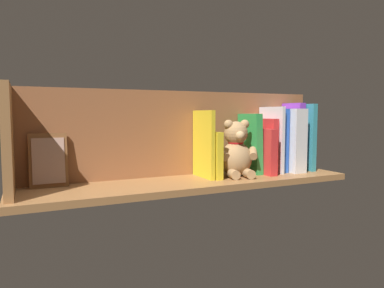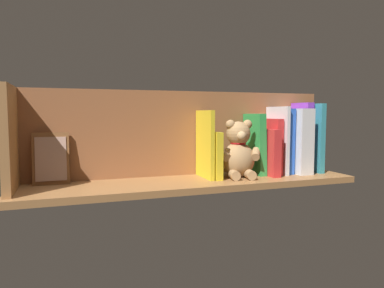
{
  "view_description": "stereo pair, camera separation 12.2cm",
  "coord_description": "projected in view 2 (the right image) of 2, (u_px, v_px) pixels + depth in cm",
  "views": [
    {
      "loc": [
        51.75,
        109.94,
        22.62
      ],
      "look_at": [
        0.0,
        0.0,
        12.39
      ],
      "focal_mm": 33.42,
      "sensor_mm": 36.0,
      "label": 1
    },
    {
      "loc": [
        40.48,
        114.56,
        22.62
      ],
      "look_at": [
        0.0,
        0.0,
        12.39
      ],
      "focal_mm": 33.42,
      "sensor_mm": 36.0,
      "label": 2
    }
  ],
  "objects": [
    {
      "name": "dictionary_thick_white",
      "position": [
        295.0,
        141.0,
        1.38
      ],
      "size": [
        5.58,
        15.94,
        24.61
      ],
      "primitive_type": "cube",
      "color": "silver",
      "rests_on": "ground_plane"
    },
    {
      "name": "ground_plane",
      "position": [
        192.0,
        183.0,
        1.23
      ],
      "size": [
        115.9,
        26.72,
        2.2
      ],
      "primitive_type": "cube",
      "color": "#9E6B3D"
    },
    {
      "name": "book_0",
      "position": [
        311.0,
        138.0,
        1.41
      ],
      "size": [
        2.04,
        14.62,
        26.59
      ],
      "primitive_type": "cube",
      "color": "teal",
      "rests_on": "ground_plane"
    },
    {
      "name": "teddy_bear",
      "position": [
        239.0,
        152.0,
        1.28
      ],
      "size": [
        16.38,
        14.74,
        20.58
      ],
      "rotation": [
        0.0,
        0.0,
        -0.2
      ],
      "color": "tan",
      "rests_on": "ground_plane"
    },
    {
      "name": "book_2",
      "position": [
        282.0,
        141.0,
        1.38
      ],
      "size": [
        3.21,
        12.86,
        24.62
      ],
      "primitive_type": "cube",
      "rotation": [
        0.0,
        -0.01,
        0.0
      ],
      "color": "blue",
      "rests_on": "ground_plane"
    },
    {
      "name": "book_5",
      "position": [
        266.0,
        152.0,
        1.34
      ],
      "size": [
        3.08,
        16.74,
        17.09
      ],
      "primitive_type": "cube",
      "color": "red",
      "rests_on": "ground_plane"
    },
    {
      "name": "book_6",
      "position": [
        255.0,
        144.0,
        1.34
      ],
      "size": [
        3.58,
        12.62,
        22.78
      ],
      "primitive_type": "cube",
      "rotation": [
        0.0,
        0.04,
        0.0
      ],
      "color": "green",
      "rests_on": "ground_plane"
    },
    {
      "name": "book_7",
      "position": [
        212.0,
        155.0,
        1.27
      ],
      "size": [
        2.44,
        15.21,
        16.41
      ],
      "primitive_type": "cube",
      "rotation": [
        0.0,
        -0.0,
        0.0
      ],
      "color": "yellow",
      "rests_on": "ground_plane"
    },
    {
      "name": "shelf_side_divider",
      "position": [
        10.0,
        139.0,
        1.03
      ],
      "size": [
        2.4,
        20.72,
        30.99
      ],
      "primitive_type": "cube",
      "color": "#9E6B3D",
      "rests_on": "ground_plane"
    },
    {
      "name": "book_1",
      "position": [
        302.0,
        137.0,
        1.42
      ],
      "size": [
        2.99,
        10.93,
        27.0
      ],
      "primitive_type": "cube",
      "color": "purple",
      "rests_on": "ground_plane"
    },
    {
      "name": "book_4",
      "position": [
        271.0,
        146.0,
        1.36
      ],
      "size": [
        2.52,
        13.44,
        20.84
      ],
      "primitive_type": "cube",
      "rotation": [
        0.0,
        0.01,
        0.0
      ],
      "color": "red",
      "rests_on": "ground_plane"
    },
    {
      "name": "picture_frame_leaning",
      "position": [
        51.0,
        159.0,
        1.15
      ],
      "size": [
        11.23,
        3.71,
        16.76
      ],
      "color": "brown",
      "rests_on": "ground_plane"
    },
    {
      "name": "shelf_back_panel",
      "position": [
        182.0,
        133.0,
        1.32
      ],
      "size": [
        115.9,
        1.5,
        30.99
      ],
      "primitive_type": "cube",
      "color": "#945834",
      "rests_on": "ground_plane"
    },
    {
      "name": "book_3",
      "position": [
        277.0,
        140.0,
        1.36
      ],
      "size": [
        1.28,
        14.7,
        25.39
      ],
      "primitive_type": "cube",
      "color": "silver",
      "rests_on": "ground_plane"
    },
    {
      "name": "book_8",
      "position": [
        205.0,
        144.0,
        1.26
      ],
      "size": [
        1.45,
        14.67,
        23.9
      ],
      "primitive_type": "cube",
      "color": "yellow",
      "rests_on": "ground_plane"
    }
  ]
}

